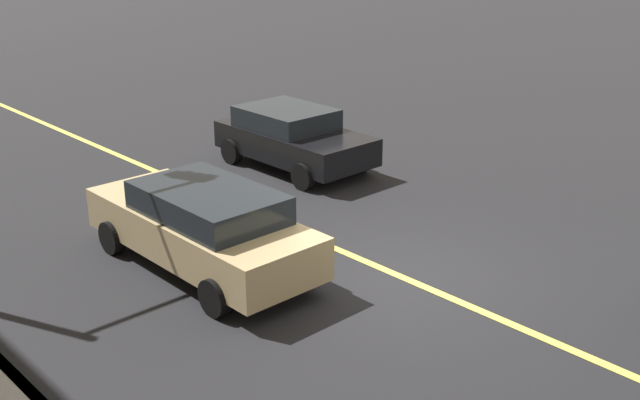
# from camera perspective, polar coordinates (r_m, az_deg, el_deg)

# --- Properties ---
(ground) EXTENTS (200.00, 200.00, 0.00)m
(ground) POSITION_cam_1_polar(r_m,az_deg,el_deg) (12.87, 6.07, -5.73)
(ground) COLOR black
(lane_stripe_center) EXTENTS (80.00, 0.16, 0.01)m
(lane_stripe_center) POSITION_cam_1_polar(r_m,az_deg,el_deg) (12.86, 6.08, -5.71)
(lane_stripe_center) COLOR #D8CC4C
(lane_stripe_center) RESTS_ON ground
(car_black) EXTENTS (3.91, 2.00, 1.40)m
(car_black) POSITION_cam_1_polar(r_m,az_deg,el_deg) (18.10, -2.05, 4.72)
(car_black) COLOR black
(car_black) RESTS_ON ground
(car_tan) EXTENTS (4.68, 1.91, 1.48)m
(car_tan) POSITION_cam_1_polar(r_m,az_deg,el_deg) (12.97, -8.72, -1.85)
(car_tan) COLOR tan
(car_tan) RESTS_ON ground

